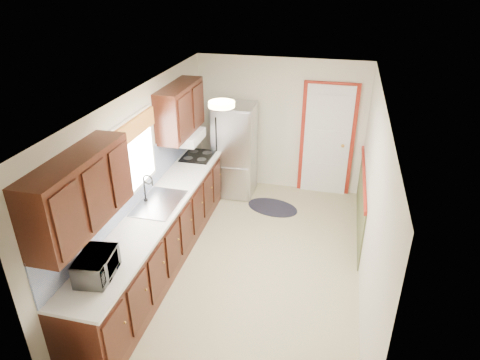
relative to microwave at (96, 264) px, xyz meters
The scene contains 8 objects.
room_shell 2.11m from the microwave, 55.29° to the left, with size 3.20×5.20×2.52m.
kitchen_run 1.47m from the microwave, 91.40° to the left, with size 0.63×4.00×2.20m.
back_wall_trim 4.52m from the microwave, 60.92° to the left, with size 1.12×2.30×2.08m.
ceiling_fixture 2.18m from the microwave, 59.57° to the left, with size 0.30×0.30×0.06m, color #FFD88C.
microwave is the anchor object (origin of this frame).
refrigerator 3.82m from the microwave, 82.77° to the left, with size 0.71×0.71×1.67m.
rug 3.75m from the microwave, 69.55° to the left, with size 0.89×0.58×0.01m, color black.
cooktop 3.14m from the microwave, 89.82° to the left, with size 0.48×0.57×0.02m, color black.
Camera 1 is at (1.01, -4.73, 3.78)m, focal length 32.00 mm.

